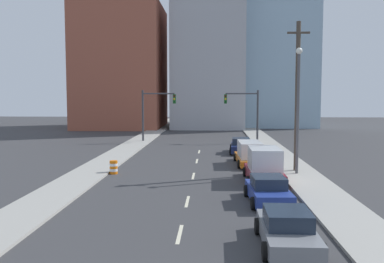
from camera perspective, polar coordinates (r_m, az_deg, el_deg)
name	(u,v)px	position (r m, az deg, el deg)	size (l,w,h in m)	color
sidewalk_left	(146,137)	(56.98, -6.14, -0.71)	(2.85, 94.53, 0.14)	#9E9B93
sidewalk_right	(259,137)	(56.63, 8.98, -0.78)	(2.85, 94.53, 0.14)	#9E9B93
lane_stripe_at_8m	(180,234)	(17.82, -1.66, -13.50)	(0.16, 2.40, 0.01)	beige
lane_stripe_at_13m	(187,201)	(22.92, -0.63, -9.30)	(0.16, 2.40, 0.01)	beige
lane_stripe_at_21m	(193,176)	(29.88, 0.18, -5.94)	(0.16, 2.40, 0.01)	beige
lane_stripe_at_27m	(197,161)	(36.50, 0.65, -3.96)	(0.16, 2.40, 0.01)	beige
lane_stripe_at_33m	(199,152)	(42.44, 0.95, -2.71)	(0.16, 2.40, 0.01)	beige
building_brick_left	(122,67)	(75.17, -9.34, 8.46)	(14.00, 16.00, 20.72)	#9E513D
building_office_center	(208,63)	(77.60, 2.16, 9.10)	(12.00, 20.00, 22.60)	#A8A8AD
building_glass_right	(274,12)	(83.60, 10.89, 15.41)	(13.00, 20.00, 41.97)	#99B7CC
traffic_signal_left	(152,109)	(51.12, -5.31, 3.05)	(4.07, 0.35, 6.17)	#38383D
traffic_signal_right	(248,109)	(50.79, 7.47, 3.01)	(4.07, 0.35, 6.17)	#38383D
utility_pole_right_mid	(297,96)	(31.73, 13.85, 4.61)	(1.60, 0.32, 10.83)	#473D33
traffic_barrel	(114,167)	(31.08, -10.41, -4.72)	(0.56, 0.56, 0.95)	orange
street_lamp	(298,103)	(30.50, 13.96, 3.77)	(0.44, 0.44, 8.85)	#4C4C51
sedan_gray	(287,230)	(16.59, 12.58, -12.69)	(2.16, 4.59, 1.40)	slate
sedan_blue	(268,191)	(22.87, 10.13, -7.75)	(2.33, 4.57, 1.41)	navy
box_truck_maroon	(264,166)	(28.17, 9.61, -4.53)	(2.47, 5.25, 2.23)	maroon
box_truck_orange	(249,154)	(34.77, 7.67, -2.95)	(2.34, 6.08, 1.89)	orange
sedan_navy	(241,146)	(41.69, 6.52, -1.95)	(2.32, 4.73, 1.47)	#141E47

